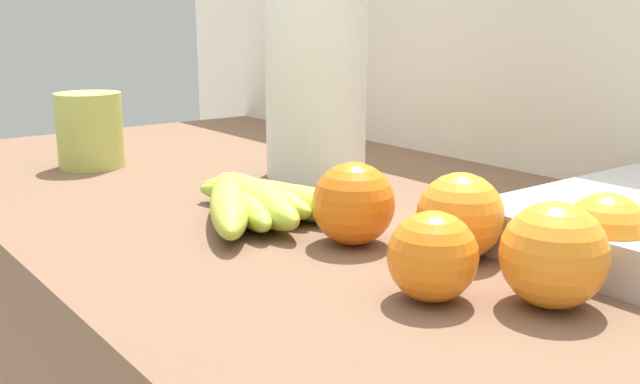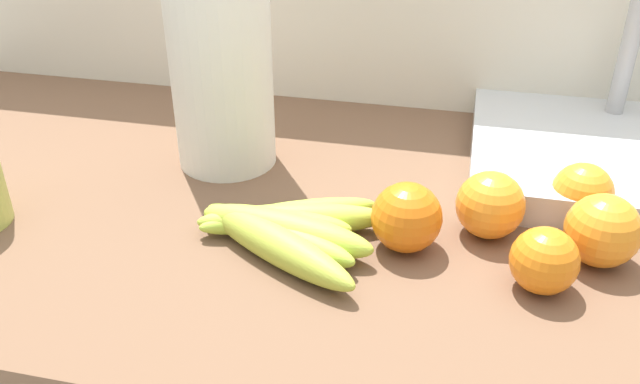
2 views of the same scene
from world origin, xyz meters
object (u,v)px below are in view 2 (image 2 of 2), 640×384
banana_bunch (283,229)px  orange_front (407,217)px  orange_center (544,261)px  orange_back_left (490,205)px  orange_right (603,231)px  paper_towel_roll (221,60)px  orange_far_right (582,193)px  sink_basin (623,158)px

banana_bunch → orange_front: 0.13m
orange_center → orange_back_left: bearing=120.9°
orange_center → orange_right: orange_right is taller
orange_right → orange_back_left: size_ratio=1.02×
banana_bunch → paper_towel_roll: bearing=125.9°
orange_far_right → orange_back_left: orange_back_left is taller
banana_bunch → orange_right: bearing=7.4°
banana_bunch → orange_front: (0.13, 0.02, 0.02)m
orange_back_left → orange_far_right: bearing=28.6°
orange_center → orange_right: bearing=44.9°
orange_back_left → sink_basin: 0.25m
banana_bunch → sink_basin: sink_basin is taller
orange_front → orange_right: size_ratio=0.99×
banana_bunch → orange_back_left: 0.23m
paper_towel_roll → sink_basin: size_ratio=0.81×
paper_towel_roll → orange_back_left: bearing=-16.9°
banana_bunch → orange_far_right: 0.34m
banana_bunch → sink_basin: size_ratio=0.57×
orange_far_right → paper_towel_roll: (-0.44, 0.05, 0.11)m
orange_back_left → banana_bunch: bearing=-162.0°
orange_back_left → orange_front: bearing=-151.7°
banana_bunch → paper_towel_roll: 0.25m
orange_center → sink_basin: sink_basin is taller
sink_basin → orange_center: bearing=-113.0°
banana_bunch → paper_towel_roll: size_ratio=0.70×
orange_front → orange_back_left: bearing=28.3°
sink_basin → orange_back_left: bearing=-132.4°
banana_bunch → orange_front: size_ratio=2.86×
orange_far_right → sink_basin: bearing=62.8°
orange_far_right → sink_basin: (0.07, 0.13, -0.01)m
orange_far_right → orange_back_left: size_ratio=0.92×
sink_basin → paper_towel_roll: bearing=-171.1°
banana_bunch → orange_back_left: (0.21, 0.07, 0.02)m
sink_basin → orange_far_right: bearing=-117.2°
orange_center → orange_back_left: 0.10m
orange_far_right → orange_front: 0.21m
orange_right → sink_basin: sink_basin is taller
orange_far_right → orange_right: orange_right is taller
banana_bunch → orange_center: size_ratio=3.24×
orange_front → orange_far_right: bearing=28.5°
orange_back_left → paper_towel_roll: paper_towel_roll is taller
banana_bunch → orange_far_right: size_ratio=3.15×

